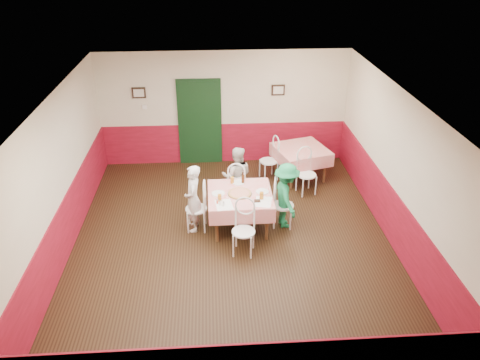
{
  "coord_description": "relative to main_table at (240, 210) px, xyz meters",
  "views": [
    {
      "loc": [
        -0.34,
        -7.34,
        5.2
      ],
      "look_at": [
        0.18,
        0.44,
        1.05
      ],
      "focal_mm": 35.0,
      "sensor_mm": 36.0,
      "label": 1
    }
  ],
  "objects": [
    {
      "name": "left_wall",
      "position": [
        -3.18,
        -0.44,
        1.02
      ],
      "size": [
        0.1,
        7.0,
        2.8
      ],
      "primitive_type": "cube",
      "color": "beige",
      "rests_on": "ground"
    },
    {
      "name": "chair_far",
      "position": [
        -0.01,
        0.85,
        0.08
      ],
      "size": [
        0.47,
        0.47,
        0.9
      ],
      "primitive_type": null,
      "rotation": [
        0.0,
        0.0,
        3.01
      ],
      "color": "white",
      "rests_on": "ground"
    },
    {
      "name": "floor",
      "position": [
        -0.18,
        -0.44,
        -0.38
      ],
      "size": [
        7.0,
        7.0,
        0.0
      ],
      "primitive_type": "plane",
      "color": "black",
      "rests_on": "ground"
    },
    {
      "name": "main_table",
      "position": [
        0.0,
        0.0,
        0.0
      ],
      "size": [
        1.23,
        1.23,
        0.77
      ],
      "primitive_type": "cube",
      "rotation": [
        0.0,
        0.0,
        0.01
      ],
      "color": "red",
      "rests_on": "ground"
    },
    {
      "name": "second_table",
      "position": [
        1.56,
        2.02,
        0.0
      ],
      "size": [
        1.39,
        1.39,
        0.77
      ],
      "primitive_type": "cube",
      "rotation": [
        0.0,
        0.0,
        0.28
      ],
      "color": "red",
      "rests_on": "ground"
    },
    {
      "name": "back_wall",
      "position": [
        -0.18,
        3.06,
        1.02
      ],
      "size": [
        6.0,
        0.1,
        2.8
      ],
      "primitive_type": "cube",
      "color": "beige",
      "rests_on": "ground"
    },
    {
      "name": "chair_second_b",
      "position": [
        1.56,
        1.27,
        0.08
      ],
      "size": [
        0.52,
        0.52,
        0.9
      ],
      "primitive_type": null,
      "rotation": [
        0.0,
        0.0,
        0.28
      ],
      "color": "white",
      "rests_on": "ground"
    },
    {
      "name": "diner_left",
      "position": [
        -0.9,
        -0.01,
        0.31
      ],
      "size": [
        0.33,
        0.5,
        1.36
      ],
      "primitive_type": "imported",
      "rotation": [
        0.0,
        0.0,
        -1.59
      ],
      "color": "gray",
      "rests_on": "ground"
    },
    {
      "name": "chair_right",
      "position": [
        0.85,
        0.01,
        0.08
      ],
      "size": [
        0.5,
        0.5,
        0.9
      ],
      "primitive_type": null,
      "rotation": [
        0.0,
        0.0,
        1.36
      ],
      "color": "white",
      "rests_on": "ground"
    },
    {
      "name": "ceiling",
      "position": [
        -0.18,
        -0.44,
        2.42
      ],
      "size": [
        7.0,
        7.0,
        0.0
      ],
      "primitive_type": "plane",
      "color": "white",
      "rests_on": "back_wall"
    },
    {
      "name": "wainscot_right",
      "position": [
        2.8,
        -0.44,
        0.12
      ],
      "size": [
        0.03,
        7.0,
        1.0
      ],
      "primitive_type": "cube",
      "color": "maroon",
      "rests_on": "ground"
    },
    {
      "name": "glass_a",
      "position": [
        -0.4,
        -0.25,
        0.45
      ],
      "size": [
        0.07,
        0.07,
        0.13
      ],
      "primitive_type": "cylinder",
      "rotation": [
        0.0,
        0.0,
        0.01
      ],
      "color": "#BF7219",
      "rests_on": "main_table"
    },
    {
      "name": "chair_left",
      "position": [
        -0.85,
        -0.01,
        0.08
      ],
      "size": [
        0.44,
        0.44,
        0.9
      ],
      "primitive_type": null,
      "rotation": [
        0.0,
        0.0,
        -1.63
      ],
      "color": "white",
      "rests_on": "ground"
    },
    {
      "name": "wainscot_back",
      "position": [
        -0.18,
        3.05,
        0.12
      ],
      "size": [
        6.0,
        0.03,
        1.0
      ],
      "primitive_type": "cube",
      "color": "maroon",
      "rests_on": "ground"
    },
    {
      "name": "plate_far",
      "position": [
        -0.0,
        0.43,
        0.39
      ],
      "size": [
        0.25,
        0.25,
        0.01
      ],
      "primitive_type": "cylinder",
      "rotation": [
        0.0,
        0.0,
        0.01
      ],
      "color": "white",
      "rests_on": "main_table"
    },
    {
      "name": "beer_bottle",
      "position": [
        0.09,
        0.4,
        0.5
      ],
      "size": [
        0.06,
        0.06,
        0.22
      ],
      "primitive_type": "cylinder",
      "rotation": [
        0.0,
        0.0,
        0.01
      ],
      "color": "#381C0A",
      "rests_on": "main_table"
    },
    {
      "name": "shaker_c",
      "position": [
        -0.44,
        -0.35,
        0.43
      ],
      "size": [
        0.04,
        0.04,
        0.09
      ],
      "primitive_type": "cylinder",
      "rotation": [
        0.0,
        0.0,
        0.01
      ],
      "color": "#B23319",
      "rests_on": "main_table"
    },
    {
      "name": "glass_b",
      "position": [
        0.39,
        -0.24,
        0.45
      ],
      "size": [
        0.08,
        0.08,
        0.14
      ],
      "primitive_type": "cylinder",
      "rotation": [
        0.0,
        0.0,
        0.01
      ],
      "color": "#BF7219",
      "rests_on": "main_table"
    },
    {
      "name": "shaker_a",
      "position": [
        -0.39,
        -0.41,
        0.43
      ],
      "size": [
        0.04,
        0.04,
        0.09
      ],
      "primitive_type": "cylinder",
      "rotation": [
        0.0,
        0.0,
        0.01
      ],
      "color": "silver",
      "rests_on": "main_table"
    },
    {
      "name": "plate_right",
      "position": [
        0.43,
        0.03,
        0.39
      ],
      "size": [
        0.25,
        0.25,
        0.01
      ],
      "primitive_type": "cylinder",
      "rotation": [
        0.0,
        0.0,
        0.01
      ],
      "color": "white",
      "rests_on": "main_table"
    },
    {
      "name": "right_wall",
      "position": [
        2.82,
        -0.44,
        1.02
      ],
      "size": [
        0.1,
        7.0,
        2.8
      ],
      "primitive_type": "cube",
      "color": "beige",
      "rests_on": "ground"
    },
    {
      "name": "diner_far",
      "position": [
        -0.01,
        0.9,
        0.28
      ],
      "size": [
        0.67,
        0.54,
        1.32
      ],
      "primitive_type": "imported",
      "rotation": [
        0.0,
        0.0,
        3.07
      ],
      "color": "gray",
      "rests_on": "ground"
    },
    {
      "name": "door",
      "position": [
        -0.78,
        3.01,
        0.68
      ],
      "size": [
        0.96,
        0.06,
        2.1
      ],
      "primitive_type": "cube",
      "color": "black",
      "rests_on": "ground"
    },
    {
      "name": "menu_right",
      "position": [
        0.41,
        -0.35,
        0.39
      ],
      "size": [
        0.37,
        0.45,
        0.0
      ],
      "primitive_type": "cube",
      "rotation": [
        0.0,
        0.0,
        -0.2
      ],
      "color": "white",
      "rests_on": "main_table"
    },
    {
      "name": "wainscot_left",
      "position": [
        -3.17,
        -0.44,
        0.12
      ],
      "size": [
        0.03,
        7.0,
        1.0
      ],
      "primitive_type": "cube",
      "color": "maroon",
      "rests_on": "ground"
    },
    {
      "name": "pizza",
      "position": [
        -0.01,
        -0.02,
        0.4
      ],
      "size": [
        0.44,
        0.44,
        0.03
      ],
      "primitive_type": "cylinder",
      "rotation": [
        0.0,
        0.0,
        0.01
      ],
      "color": "#B74723",
      "rests_on": "main_table"
    },
    {
      "name": "plate_left",
      "position": [
        -0.42,
        0.01,
        0.39
      ],
      "size": [
        0.25,
        0.25,
        0.01
      ],
      "primitive_type": "cylinder",
      "rotation": [
        0.0,
        0.0,
        0.01
      ],
      "color": "white",
      "rests_on": "main_table"
    },
    {
      "name": "menu_left",
      "position": [
        -0.32,
        -0.41,
        0.39
      ],
      "size": [
        0.36,
        0.44,
        0.0
      ],
      "primitive_type": "cube",
      "rotation": [
        0.0,
        0.0,
        0.15
      ],
      "color": "white",
      "rests_on": "main_table"
    },
    {
      "name": "glass_c",
      "position": [
        -0.13,
        0.42,
        0.45
      ],
      "size": [
        0.07,
        0.07,
        0.13
      ],
      "primitive_type": "cylinder",
      "rotation": [
        0.0,
        0.0,
        0.01
      ],
      "color": "#BF7219",
      "rests_on": "main_table"
    },
    {
      "name": "front_wall",
      "position": [
        -0.18,
        -3.94,
        1.02
      ],
      "size": [
        6.0,
        0.1,
        2.8
      ],
      "primitive_type": "cube",
      "color": "beige",
      "rests_on": "ground"
    },
    {
      "name": "chair_second_a",
      "position": [
        0.81,
        2.02,
        0.08
      ],
      "size": [
        0.52,
        0.52,
        0.9
      ],
      "primitive_type": null,
      "rotation": [
        0.0,
        0.0,
        -1.29
      ],
      "color": "white",
      "rests_on": "ground"
    },
    {
      "name": "picture_right",
      "position": [
        1.12,
        3.01,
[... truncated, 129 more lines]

